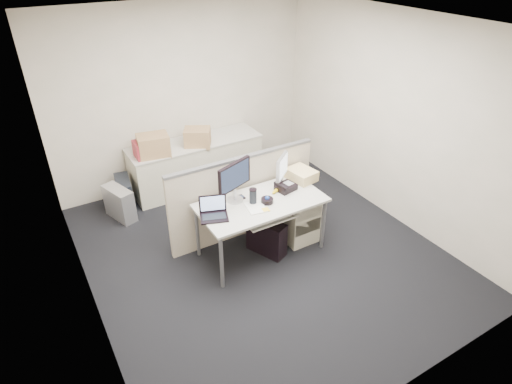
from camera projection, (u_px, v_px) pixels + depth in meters
floor at (261, 251)px, 5.39m from camera, size 4.00×4.50×0.01m
ceiling at (263, 24)px, 3.98m from camera, size 4.00×4.50×0.01m
wall_back at (183, 96)px, 6.34m from camera, size 4.00×0.02×2.70m
wall_front at (426, 275)px, 3.03m from camera, size 4.00×0.02×2.70m
wall_left at (70, 204)px, 3.81m from camera, size 0.02×4.50×2.70m
wall_right at (393, 119)px, 5.55m from camera, size 0.02×4.50×2.70m
desk at (261, 206)px, 5.04m from camera, size 1.50×0.75×0.73m
keyboard_tray at (269, 217)px, 4.93m from camera, size 0.62×0.32×0.02m
drawer_pedestal at (296, 215)px, 5.49m from camera, size 0.40×0.55×0.65m
cubicle_partition at (243, 197)px, 5.43m from camera, size 2.00×0.06×1.10m
back_counter at (197, 164)px, 6.62m from camera, size 2.00×0.60×0.72m
monitor_main at (235, 182)px, 4.90m from camera, size 0.53×0.35×0.50m
monitor_small at (282, 172)px, 5.20m from camera, size 0.37×0.34×0.41m
laptop at (214, 209)px, 4.66m from camera, size 0.36×0.32×0.23m
trackball at (267, 201)px, 4.98m from camera, size 0.17×0.17×0.06m
desk_phone at (286, 187)px, 5.22m from camera, size 0.26×0.23×0.07m
paper_stack at (256, 207)px, 4.89m from camera, size 0.25×0.29×0.01m
sticky_pad at (266, 210)px, 4.85m from camera, size 0.09×0.09×0.01m
travel_mug at (253, 197)px, 4.93m from camera, size 0.09×0.09×0.18m
banana at (277, 190)px, 5.19m from camera, size 0.19×0.12×0.04m
cellphone at (242, 197)px, 5.08m from camera, size 0.06×0.10×0.01m
manila_folders at (302, 175)px, 5.43m from camera, size 0.33×0.39×0.13m
keyboard at (271, 212)px, 4.97m from camera, size 0.52×0.35×0.03m
pc_tower_desk at (267, 237)px, 5.25m from camera, size 0.37×0.52×0.45m
pc_tower_spare_dark at (125, 194)px, 6.11m from camera, size 0.27×0.52×0.46m
pc_tower_spare_silver at (119, 203)px, 5.90m from camera, size 0.34×0.53×0.46m
cardboard_box_left at (154, 146)px, 5.97m from camera, size 0.47×0.39×0.32m
cardboard_box_right at (197, 138)px, 6.27m from camera, size 0.47×0.44×0.27m
red_binder at (137, 151)px, 5.90m from camera, size 0.07×0.27×0.25m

